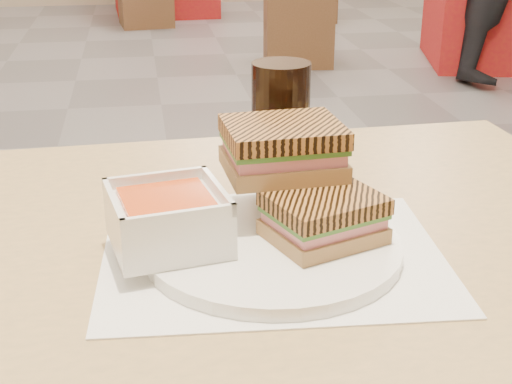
{
  "coord_description": "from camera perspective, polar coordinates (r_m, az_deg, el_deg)",
  "views": [
    {
      "loc": [
        -0.1,
        -2.7,
        1.12
      ],
      "look_at": [
        0.01,
        -2.0,
        0.82
      ],
      "focal_mm": 51.89,
      "sensor_mm": 36.0,
      "label": 1
    }
  ],
  "objects": [
    {
      "name": "main_table",
      "position": [
        0.89,
        -8.61,
        -10.44
      ],
      "size": [
        1.23,
        0.75,
        0.75
      ],
      "color": "tan",
      "rests_on": "ground"
    },
    {
      "name": "tray_liner",
      "position": [
        0.79,
        1.33,
        -4.99
      ],
      "size": [
        0.38,
        0.3,
        0.0
      ],
      "color": "white",
      "rests_on": "main_table"
    },
    {
      "name": "plate",
      "position": [
        0.79,
        1.3,
        -4.26
      ],
      "size": [
        0.28,
        0.28,
        0.01
      ],
      "color": "white",
      "rests_on": "tray_liner"
    },
    {
      "name": "soup_bowl",
      "position": [
        0.77,
        -6.81,
        -2.23
      ],
      "size": [
        0.13,
        0.13,
        0.06
      ],
      "color": "white",
      "rests_on": "plate"
    },
    {
      "name": "panini_lower",
      "position": [
        0.79,
        5.24,
        -1.93
      ],
      "size": [
        0.14,
        0.13,
        0.05
      ],
      "color": "#A57D4B",
      "rests_on": "plate"
    },
    {
      "name": "panini_upper",
      "position": [
        0.83,
        2.09,
        3.41
      ],
      "size": [
        0.13,
        0.11,
        0.06
      ],
      "color": "#A57D4B",
      "rests_on": "panini_lower"
    },
    {
      "name": "cola_glass",
      "position": [
        0.96,
        1.9,
        5.23
      ],
      "size": [
        0.08,
        0.08,
        0.16
      ],
      "color": "black",
      "rests_on": "main_table"
    },
    {
      "name": "bg_table_1",
      "position": [
        5.29,
        18.36,
        13.62
      ],
      "size": [
        1.06,
        1.06,
        0.78
      ],
      "color": "#AF241A",
      "rests_on": "ground"
    },
    {
      "name": "bg_chair_1l",
      "position": [
        5.03,
        3.25,
        12.61
      ],
      "size": [
        0.48,
        0.48,
        0.49
      ],
      "color": "brown",
      "rests_on": "ground"
    },
    {
      "name": "bg_chair_1r",
      "position": [
        5.75,
        15.73,
        12.9
      ],
      "size": [
        0.47,
        0.47,
        0.45
      ],
      "color": "brown",
      "rests_on": "ground"
    }
  ]
}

